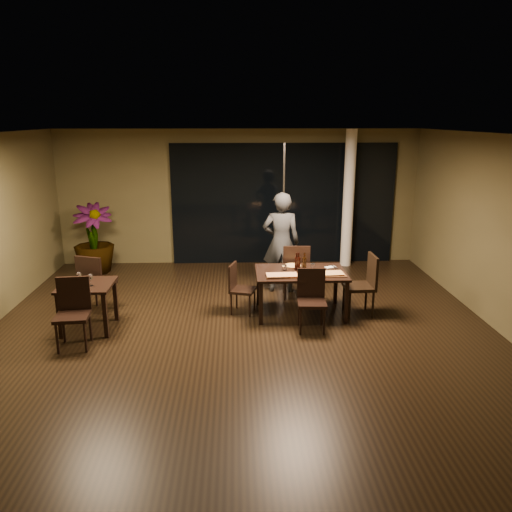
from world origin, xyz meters
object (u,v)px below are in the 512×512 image
Objects in this scene: main_table at (301,276)px; bottle_a at (297,262)px; chair_main_far at (296,269)px; chair_side_near at (73,309)px; chair_main_near at (311,296)px; bottle_c at (298,262)px; side_table at (87,292)px; diner at (281,243)px; chair_main_left at (239,286)px; chair_main_right at (365,282)px; potted_plant at (94,239)px; bottle_b at (304,262)px; chair_side_far at (94,281)px.

bottle_a is (-0.06, 0.08, 0.22)m from main_table.
chair_main_far is 3.89m from chair_side_near.
chair_main_near is 0.78m from bottle_c.
side_table is 3.60m from diner.
bottle_a is at bearing 13.57° from chair_side_near.
chair_main_left is 0.82× the size of chair_main_right.
chair_main_right is at bearing -7.66° from bottle_c.
potted_plant is at bearing 146.76° from chair_main_near.
chair_main_far is at bearing 89.40° from main_table.
chair_main_near is at bearing -87.05° from bottle_b.
bottle_a is (-0.07, -0.65, 0.32)m from chair_main_far.
bottle_b is at bearing 97.64° from chair_main_far.
bottle_c reaches higher than side_table.
chair_main_left is 0.85× the size of chair_side_near.
chair_main_far is at bearing -43.02° from chair_main_left.
bottle_b reaches higher than bottle_c.
bottle_c is (3.44, -0.08, 0.32)m from chair_side_far.
potted_plant is (-0.66, 3.59, 0.18)m from chair_side_near.
main_table and side_table have the same top height.
side_table is 2.66× the size of bottle_c.
main_table is 1.57× the size of chair_main_near.
chair_main_near is 0.92× the size of chair_side_far.
chair_side_near is 0.68× the size of potted_plant.
chair_main_far is at bearing -151.13° from chair_side_far.
chair_main_right reaches higher than main_table.
chair_main_left is (-1.04, 0.11, -0.20)m from main_table.
chair_main_right is 1.01× the size of chair_side_far.
chair_side_near is 3.36× the size of bottle_c.
chair_main_far is at bearing 86.42° from bottle_c.
potted_plant is 4.72m from bottle_a.
chair_side_near is at bearing -161.34° from bottle_a.
chair_main_left is at bearing 174.01° from main_table.
chair_side_near reaches higher than main_table.
side_table is 0.57m from chair_side_near.
main_table is at bearing 12.02° from chair_side_near.
diner is 6.36× the size of bottle_c.
chair_main_left is 3.91m from potted_plant.
diner is (3.22, 2.23, 0.39)m from chair_side_near.
chair_main_near is (0.09, -0.60, -0.14)m from main_table.
chair_main_right is at bearing 5.48° from side_table.
diner reaches higher than chair_main_right.
bottle_b reaches higher than chair_main_left.
chair_side_far is at bearing -95.04° from chair_main_right.
bottle_c is at bearing -99.82° from chair_main_right.
side_table is at bearing -178.22° from chair_main_near.
chair_side_far is at bearing 177.40° from main_table.
chair_side_far is 3.47× the size of bottle_a.
bottle_a is (0.16, -1.09, -0.06)m from diner.
chair_main_left is 1.07m from bottle_a.
bottle_a is at bearing 103.34° from diner.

